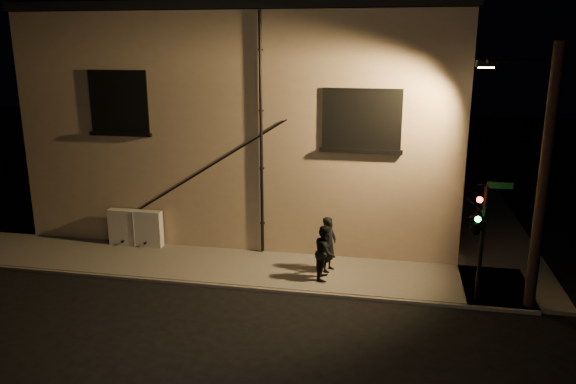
% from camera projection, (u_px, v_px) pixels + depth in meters
% --- Properties ---
extents(ground, '(90.00, 90.00, 0.00)m').
position_uv_depth(ground, '(297.00, 293.00, 17.18)').
color(ground, black).
extents(sidewalk, '(21.00, 16.00, 0.12)m').
position_uv_depth(sidewalk, '(350.00, 245.00, 21.10)').
color(sidewalk, '#5E5A55').
rests_on(sidewalk, ground).
extents(building, '(16.20, 12.23, 8.80)m').
position_uv_depth(building, '(267.00, 112.00, 25.13)').
color(building, tan).
rests_on(building, ground).
extents(utility_cabinet, '(2.04, 0.34, 1.34)m').
position_uv_depth(utility_cabinet, '(136.00, 228.00, 20.76)').
color(utility_cabinet, beige).
rests_on(utility_cabinet, sidewalk).
extents(pedestrian_a, '(0.62, 0.77, 1.85)m').
position_uv_depth(pedestrian_a, '(329.00, 244.00, 18.35)').
color(pedestrian_a, black).
rests_on(pedestrian_a, sidewalk).
extents(pedestrian_b, '(0.67, 0.86, 1.77)m').
position_uv_depth(pedestrian_b, '(325.00, 252.00, 17.76)').
color(pedestrian_b, black).
rests_on(pedestrian_b, sidewalk).
extents(traffic_signal, '(1.32, 2.09, 3.55)m').
position_uv_depth(traffic_signal, '(477.00, 222.00, 15.90)').
color(traffic_signal, black).
rests_on(traffic_signal, sidewalk).
extents(streetlamp_pole, '(2.03, 1.40, 7.48)m').
position_uv_depth(streetlamp_pole, '(540.00, 175.00, 15.24)').
color(streetlamp_pole, black).
rests_on(streetlamp_pole, ground).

